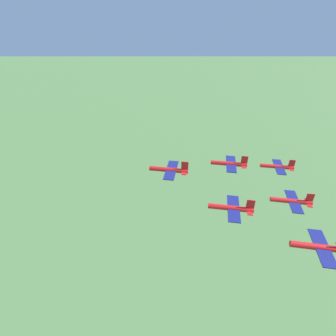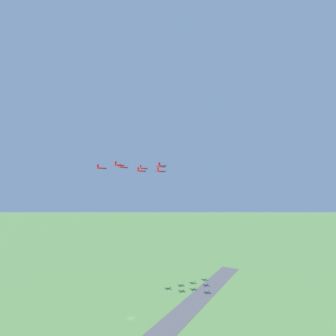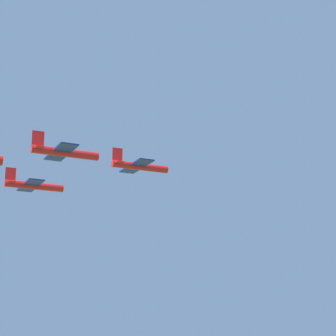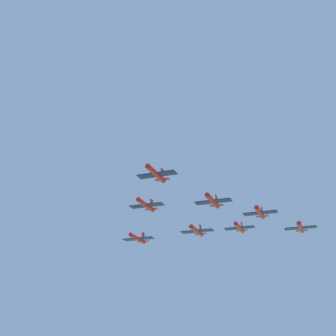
{
  "view_description": "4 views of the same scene",
  "coord_description": "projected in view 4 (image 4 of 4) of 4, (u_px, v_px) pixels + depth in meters",
  "views": [
    {
      "loc": [
        13.95,
        13.79,
        150.74
      ],
      "look_at": [
        -38.66,
        2.63,
        118.28
      ],
      "focal_mm": 28.0,
      "sensor_mm": 36.0,
      "label": 1
    },
    {
      "loc": [
        -143.51,
        165.51,
        107.73
      ],
      "look_at": [
        -36.11,
        0.84,
        119.7
      ],
      "focal_mm": 28.0,
      "sensor_mm": 36.0,
      "label": 2
    },
    {
      "loc": [
        -116.59,
        34.55,
        97.34
      ],
      "look_at": [
        -30.28,
        -1.39,
        122.39
      ],
      "focal_mm": 70.0,
      "sensor_mm": 36.0,
      "label": 3
    },
    {
      "loc": [
        2.21,
        -73.01,
        88.24
      ],
      "look_at": [
        -29.23,
        1.31,
        120.98
      ],
      "focal_mm": 50.0,
      "sensor_mm": 36.0,
      "label": 4
    }
  ],
  "objects": [
    {
      "name": "jet_3",
      "position": [
        260.0,
        213.0,
        108.05
      ],
      "size": [
        7.9,
        8.41,
        2.81
      ],
      "rotation": [
        0.0,
        0.0,
        3.18
      ],
      "color": "red"
    },
    {
      "name": "jet_5",
      "position": [
        138.0,
        238.0,
        116.7
      ],
      "size": [
        7.9,
        8.41,
        2.81
      ],
      "rotation": [
        0.0,
        0.0,
        3.18
      ],
      "color": "red"
    },
    {
      "name": "jet_2",
      "position": [
        146.0,
        205.0,
        104.39
      ],
      "size": [
        7.9,
        8.41,
        2.81
      ],
      "rotation": [
        0.0,
        0.0,
        3.18
      ],
      "color": "red"
    },
    {
      "name": "jet_6",
      "position": [
        301.0,
        227.0,
        116.5
      ],
      "size": [
        7.9,
        8.41,
        2.81
      ],
      "rotation": [
        0.0,
        0.0,
        3.18
      ],
      "color": "red"
    },
    {
      "name": "jet_1",
      "position": [
        213.0,
        201.0,
        99.09
      ],
      "size": [
        7.9,
        8.41,
        2.81
      ],
      "rotation": [
        0.0,
        0.0,
        3.18
      ],
      "color": "red"
    },
    {
      "name": "jet_7",
      "position": [
        239.0,
        228.0,
        122.01
      ],
      "size": [
        7.9,
        8.41,
        2.81
      ],
      "rotation": [
        0.0,
        0.0,
        3.18
      ],
      "color": "red"
    },
    {
      "name": "jet_4",
      "position": [
        197.0,
        231.0,
        111.93
      ],
      "size": [
        7.9,
        8.41,
        2.81
      ],
      "rotation": [
        0.0,
        0.0,
        3.18
      ],
      "color": "red"
    },
    {
      "name": "jet_0",
      "position": [
        157.0,
        174.0,
        91.17
      ],
      "size": [
        7.9,
        8.41,
        2.81
      ],
      "rotation": [
        0.0,
        0.0,
        3.18
      ],
      "color": "red"
    }
  ]
}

